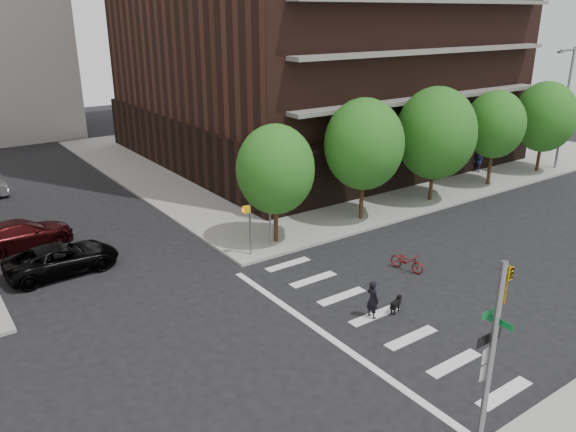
# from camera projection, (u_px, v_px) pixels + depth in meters

# --- Properties ---
(ground) EXTENTS (120.00, 120.00, 0.00)m
(ground) POSITION_uv_depth(u_px,v_px,m) (316.00, 339.00, 20.95)
(ground) COLOR black
(ground) RESTS_ON ground
(sidewalk_ne) EXTENTS (39.00, 33.00, 0.15)m
(sidewalk_ne) POSITION_uv_depth(u_px,v_px,m) (334.00, 148.00, 50.08)
(sidewalk_ne) COLOR gray
(sidewalk_ne) RESTS_ON ground
(crosswalk) EXTENTS (3.85, 13.00, 0.01)m
(crosswalk) POSITION_uv_depth(u_px,v_px,m) (360.00, 322.00, 22.15)
(crosswalk) COLOR silver
(crosswalk) RESTS_ON ground
(tree_a) EXTENTS (4.00, 4.00, 5.90)m
(tree_a) POSITION_uv_depth(u_px,v_px,m) (275.00, 169.00, 28.25)
(tree_a) COLOR #301E11
(tree_a) RESTS_ON sidewalk_ne
(tree_b) EXTENTS (4.50, 4.50, 6.65)m
(tree_b) POSITION_uv_depth(u_px,v_px,m) (364.00, 144.00, 31.35)
(tree_b) COLOR #301E11
(tree_b) RESTS_ON sidewalk_ne
(tree_c) EXTENTS (5.00, 5.00, 6.80)m
(tree_c) POSITION_uv_depth(u_px,v_px,m) (436.00, 133.00, 34.65)
(tree_c) COLOR #301E11
(tree_c) RESTS_ON sidewalk_ne
(tree_d) EXTENTS (4.00, 4.00, 6.20)m
(tree_d) POSITION_uv_depth(u_px,v_px,m) (495.00, 125.00, 37.95)
(tree_d) COLOR #301E11
(tree_d) RESTS_ON sidewalk_ne
(tree_e) EXTENTS (4.50, 4.50, 6.35)m
(tree_e) POSITION_uv_depth(u_px,v_px,m) (545.00, 117.00, 41.25)
(tree_e) COLOR #301E11
(tree_e) RESTS_ON sidewalk_ne
(traffic_signal) EXTENTS (0.90, 0.75, 6.00)m
(traffic_signal) POSITION_uv_depth(u_px,v_px,m) (487.00, 386.00, 14.03)
(traffic_signal) COLOR slate
(traffic_signal) RESTS_ON sidewalk_s
(pedestrian_signal) EXTENTS (2.18, 0.67, 2.60)m
(pedestrian_signal) POSITION_uv_depth(u_px,v_px,m) (254.00, 220.00, 27.64)
(pedestrian_signal) COLOR slate
(pedestrian_signal) RESTS_ON sidewalk_ne
(streetlamp) EXTENTS (2.14, 0.22, 9.00)m
(streetlamp) POSITION_uv_depth(u_px,v_px,m) (565.00, 101.00, 41.65)
(streetlamp) COLOR slate
(streetlamp) RESTS_ON sidewalk_ne
(parked_car_black) EXTENTS (2.54, 5.17, 1.41)m
(parked_car_black) POSITION_uv_depth(u_px,v_px,m) (62.00, 258.00, 26.14)
(parked_car_black) COLOR black
(parked_car_black) RESTS_ON ground
(parked_car_maroon) EXTENTS (2.49, 5.23, 1.47)m
(parked_car_maroon) POSITION_uv_depth(u_px,v_px,m) (21.00, 234.00, 28.91)
(parked_car_maroon) COLOR #360A0C
(parked_car_maroon) RESTS_ON ground
(scooter) EXTENTS (0.96, 1.85, 0.92)m
(scooter) POSITION_uv_depth(u_px,v_px,m) (407.00, 261.00, 26.43)
(scooter) COLOR maroon
(scooter) RESTS_ON ground
(dog_walker) EXTENTS (0.59, 0.39, 1.61)m
(dog_walker) POSITION_uv_depth(u_px,v_px,m) (373.00, 299.00, 22.21)
(dog_walker) COLOR black
(dog_walker) RESTS_ON ground
(dog) EXTENTS (0.74, 0.41, 0.62)m
(dog) POSITION_uv_depth(u_px,v_px,m) (396.00, 304.00, 22.74)
(dog) COLOR black
(dog) RESTS_ON ground
(pedestrian_far) EXTENTS (0.97, 0.88, 1.62)m
(pedestrian_far) POSITION_uv_depth(u_px,v_px,m) (478.00, 161.00, 42.16)
(pedestrian_far) COLOR navy
(pedestrian_far) RESTS_ON sidewalk_ne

